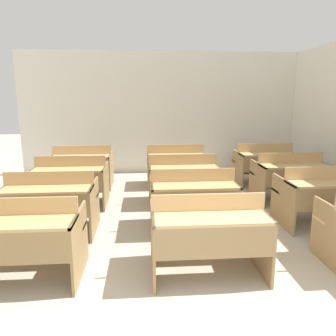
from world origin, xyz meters
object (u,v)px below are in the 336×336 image
at_px(bench_back_center, 176,164).
at_px(bench_front_center, 208,232).
at_px(bench_third_center, 183,177).
at_px(bench_back_right, 265,162).
at_px(bench_third_right, 290,175).
at_px(bench_back_left, 83,165).
at_px(bench_front_left, 20,237).
at_px(bench_second_center, 193,197).
at_px(bench_third_left, 71,180).
at_px(bench_second_right, 323,194).
at_px(bench_second_left, 50,201).

bearing_deg(bench_back_center, bench_front_center, -90.22).
xyz_separation_m(bench_third_center, bench_back_right, (1.86, 1.15, 0.00)).
height_order(bench_third_right, bench_back_left, same).
xyz_separation_m(bench_front_left, bench_third_center, (1.88, 2.27, 0.00)).
xyz_separation_m(bench_third_center, bench_back_left, (-1.88, 1.16, 0.00)).
xyz_separation_m(bench_front_center, bench_back_right, (1.88, 3.44, 0.00)).
height_order(bench_second_center, bench_third_center, same).
bearing_deg(bench_third_left, bench_front_center, -51.18).
bearing_deg(bench_back_left, bench_third_right, -17.22).
height_order(bench_front_center, bench_third_right, same).
relative_size(bench_second_center, bench_back_left, 1.00).
relative_size(bench_front_center, bench_back_right, 1.00).
xyz_separation_m(bench_front_left, bench_back_left, (0.00, 3.43, 0.00)).
distance_m(bench_front_left, bench_back_left, 3.43).
xyz_separation_m(bench_second_right, bench_third_center, (-1.84, 1.14, 0.00)).
bearing_deg(bench_front_left, bench_back_left, 89.95).
relative_size(bench_third_left, bench_third_right, 1.00).
xyz_separation_m(bench_second_center, bench_third_left, (-1.86, 1.12, 0.00)).
relative_size(bench_back_left, bench_back_center, 1.00).
bearing_deg(bench_second_right, bench_back_right, 89.63).
relative_size(bench_third_center, bench_back_right, 1.00).
height_order(bench_second_right, bench_third_right, same).
xyz_separation_m(bench_third_center, bench_back_center, (-0.01, 1.15, 0.00)).
relative_size(bench_third_left, bench_back_center, 1.00).
distance_m(bench_second_left, bench_third_left, 1.14).
xyz_separation_m(bench_third_right, bench_back_left, (-3.75, 1.16, 0.00)).
xyz_separation_m(bench_second_center, bench_second_right, (1.84, -0.01, 0.00)).
distance_m(bench_third_left, bench_third_right, 3.73).
bearing_deg(bench_front_center, bench_third_right, 50.37).
distance_m(bench_second_center, bench_third_right, 2.19).
height_order(bench_third_left, bench_third_right, same).
xyz_separation_m(bench_second_right, bench_back_right, (0.01, 2.29, 0.00)).
bearing_deg(bench_back_left, bench_back_right, -0.22).
distance_m(bench_third_right, bench_back_center, 2.20).
xyz_separation_m(bench_front_center, bench_second_center, (0.02, 1.16, 0.00)).
height_order(bench_second_left, bench_second_center, same).
relative_size(bench_third_left, bench_back_right, 1.00).
distance_m(bench_front_center, bench_third_center, 2.29).
bearing_deg(bench_second_center, bench_second_left, -179.42).
distance_m(bench_front_left, bench_second_right, 3.89).
bearing_deg(bench_third_center, bench_back_center, 90.46).
bearing_deg(bench_third_left, bench_second_left, -91.52).
height_order(bench_second_left, bench_back_left, same).
bearing_deg(bench_third_center, bench_third_right, 0.02).
height_order(bench_front_center, bench_second_left, same).
relative_size(bench_third_center, bench_back_left, 1.00).
height_order(bench_third_center, bench_back_right, same).
height_order(bench_front_left, bench_back_left, same).
bearing_deg(bench_back_right, bench_third_left, -162.75).
distance_m(bench_front_center, bench_second_right, 2.19).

